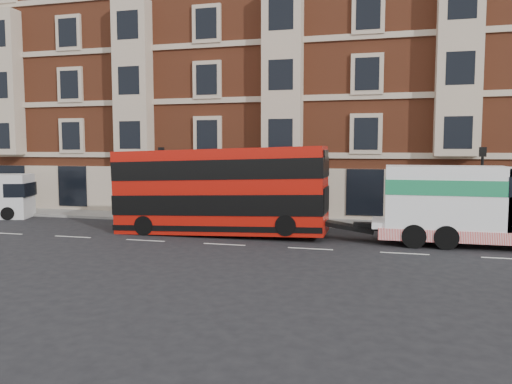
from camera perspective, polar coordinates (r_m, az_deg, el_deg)
ground at (r=23.21m, az=-3.64°, el=-6.00°), size 120.00×120.00×0.00m
sidewalk at (r=30.32m, az=0.75°, el=-3.25°), size 90.00×3.00×0.15m
victorian_terrace at (r=37.67m, az=4.30°, el=13.59°), size 45.00×12.00×20.40m
lamp_post_west at (r=30.83m, az=-10.73°, el=1.66°), size 0.35×0.15×4.35m
lamp_post_east at (r=28.35m, az=24.38°, el=1.01°), size 0.35×0.15×4.35m
double_decker_bus at (r=25.53m, az=-4.21°, el=0.28°), size 10.88×2.50×4.40m
tow_truck at (r=24.56m, az=23.54°, el=-1.27°), size 8.71×2.57×3.63m
pedestrian at (r=33.01m, az=-11.58°, el=-1.24°), size 0.65×0.63×1.50m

